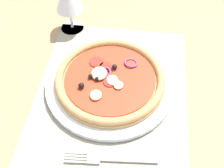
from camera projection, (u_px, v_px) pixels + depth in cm
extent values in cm
cube|color=#9E7A56|center=(112.00, 96.00, 65.54)|extent=(190.00, 140.00, 2.40)
cube|color=gray|center=(112.00, 93.00, 64.45)|extent=(44.93, 34.22, 0.40)
cylinder|color=white|center=(110.00, 83.00, 65.18)|extent=(29.86, 29.86, 1.22)
cylinder|color=tan|center=(110.00, 80.00, 64.31)|extent=(25.27, 25.27, 1.00)
torus|color=tan|center=(110.00, 78.00, 63.64)|extent=(25.05, 25.05, 1.80)
cylinder|color=#B7381E|center=(110.00, 78.00, 63.80)|extent=(20.72, 20.72, 0.30)
ellipsoid|color=beige|center=(99.00, 73.00, 63.73)|extent=(4.02, 3.62, 1.21)
ellipsoid|color=beige|center=(113.00, 80.00, 62.71)|extent=(2.93, 2.64, 0.88)
ellipsoid|color=beige|center=(96.00, 95.00, 60.14)|extent=(2.84, 2.56, 0.85)
ellipsoid|color=beige|center=(119.00, 84.00, 62.19)|extent=(2.41, 2.17, 0.72)
sphere|color=black|center=(114.00, 67.00, 64.95)|extent=(1.25, 1.25, 1.25)
sphere|color=black|center=(81.00, 86.00, 61.43)|extent=(1.35, 1.35, 1.35)
sphere|color=black|center=(97.00, 79.00, 62.81)|extent=(1.08, 1.08, 1.08)
sphere|color=black|center=(91.00, 76.00, 63.23)|extent=(1.13, 1.13, 1.13)
torus|color=#8E3D75|center=(105.00, 73.00, 64.35)|extent=(3.13, 3.06, 1.39)
torus|color=#8E3D75|center=(131.00, 63.00, 66.24)|extent=(3.28, 3.24, 1.04)
cylinder|color=#A3281E|center=(101.00, 73.00, 64.35)|extent=(3.17, 3.17, 0.30)
cylinder|color=#A3281E|center=(106.00, 67.00, 65.61)|extent=(2.93, 2.93, 0.30)
cylinder|color=#A3281E|center=(110.00, 82.00, 62.76)|extent=(2.97, 2.97, 0.30)
cylinder|color=#A3281E|center=(97.00, 62.00, 66.54)|extent=(3.29, 3.29, 0.30)
cylinder|color=#A3281E|center=(100.00, 74.00, 64.27)|extent=(2.71, 2.71, 0.30)
cube|color=silver|center=(129.00, 160.00, 53.87)|extent=(1.90, 11.20, 0.44)
cube|color=silver|center=(94.00, 158.00, 54.06)|extent=(2.42, 2.71, 0.44)
cube|color=silver|center=(77.00, 153.00, 54.71)|extent=(0.71, 4.33, 0.44)
cube|color=silver|center=(76.00, 156.00, 54.34)|extent=(0.71, 4.33, 0.44)
cube|color=silver|center=(76.00, 159.00, 53.97)|extent=(0.71, 4.33, 0.44)
cube|color=silver|center=(76.00, 162.00, 53.59)|extent=(0.71, 4.33, 0.44)
cylinder|color=silver|center=(72.00, 27.00, 78.81)|extent=(6.40, 6.40, 0.40)
cylinder|color=silver|center=(71.00, 18.00, 76.31)|extent=(0.80, 0.80, 6.00)
cone|color=red|center=(69.00, 0.00, 71.81)|extent=(4.31, 4.31, 4.71)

